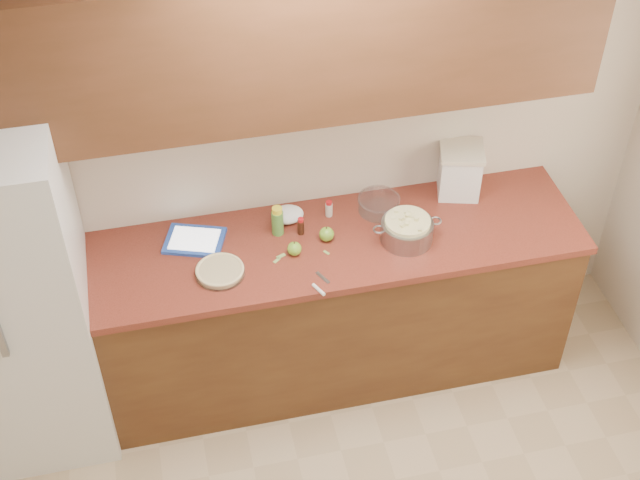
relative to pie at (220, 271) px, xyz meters
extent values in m
plane|color=white|center=(0.48, -1.36, 1.66)|extent=(3.60, 3.60, 0.00)
plane|color=beige|center=(0.48, 0.44, 0.36)|extent=(3.60, 0.00, 3.60)
cube|color=#563418|center=(0.48, 0.11, -0.50)|extent=(2.60, 0.65, 0.88)
cube|color=maroon|center=(0.48, 0.11, -0.04)|extent=(2.64, 0.68, 0.04)
cube|color=#542D19|center=(0.48, 0.27, 1.01)|extent=(2.60, 0.34, 0.70)
cube|color=silver|center=(-0.96, 0.08, -0.04)|extent=(0.70, 0.70, 1.80)
cylinder|color=silver|center=(0.00, 0.00, 0.00)|extent=(0.23, 0.23, 0.03)
cylinder|color=beige|center=(0.00, 0.00, 0.00)|extent=(0.21, 0.21, 0.03)
torus|color=beige|center=(0.00, 0.00, 0.01)|extent=(0.23, 0.23, 0.02)
cylinder|color=gray|center=(0.92, 0.04, 0.03)|extent=(0.25, 0.25, 0.11)
torus|color=gray|center=(0.78, 0.04, 0.07)|extent=(0.06, 0.06, 0.01)
torus|color=gray|center=(1.06, 0.04, 0.07)|extent=(0.06, 0.06, 0.01)
cylinder|color=beige|center=(0.92, 0.04, 0.05)|extent=(0.22, 0.22, 0.12)
cube|color=white|center=(1.28, 0.34, 0.10)|extent=(0.25, 0.25, 0.25)
cube|color=beige|center=(1.28, 0.34, 0.24)|extent=(0.27, 0.27, 0.02)
cube|color=#2346A8|center=(-0.09, 0.25, -0.01)|extent=(0.33, 0.29, 0.02)
cube|color=white|center=(-0.09, 0.25, 0.00)|extent=(0.27, 0.23, 0.00)
cube|color=gray|center=(0.46, -0.13, -0.02)|extent=(0.06, 0.09, 0.00)
cylinder|color=white|center=(0.42, -0.21, -0.01)|extent=(0.05, 0.08, 0.02)
cylinder|color=#4C8C38|center=(0.32, 0.22, 0.05)|extent=(0.06, 0.06, 0.13)
cylinder|color=yellow|center=(0.32, 0.22, 0.13)|extent=(0.05, 0.05, 0.03)
cylinder|color=beige|center=(0.59, 0.30, 0.02)|extent=(0.04, 0.04, 0.07)
cylinder|color=red|center=(0.59, 0.30, 0.06)|extent=(0.03, 0.03, 0.02)
cylinder|color=black|center=(0.43, 0.20, 0.02)|extent=(0.03, 0.03, 0.08)
cylinder|color=red|center=(0.43, 0.20, 0.07)|extent=(0.03, 0.03, 0.02)
cylinder|color=silver|center=(0.84, 0.28, 0.02)|extent=(0.20, 0.20, 0.08)
torus|color=silver|center=(0.84, 0.28, 0.05)|extent=(0.22, 0.22, 0.01)
ellipsoid|color=white|center=(0.38, 0.31, 0.01)|extent=(0.16, 0.13, 0.07)
sphere|color=#6BA128|center=(0.37, 0.06, 0.01)|extent=(0.07, 0.07, 0.07)
cylinder|color=#3F2D19|center=(0.37, 0.06, 0.06)|extent=(0.01, 0.01, 0.01)
sphere|color=#6BA128|center=(0.54, 0.12, 0.02)|extent=(0.07, 0.07, 0.07)
cylinder|color=#3F2D19|center=(0.54, 0.12, 0.06)|extent=(0.01, 0.01, 0.01)
cube|color=#8DAF55|center=(0.27, 0.03, -0.02)|extent=(0.04, 0.04, 0.00)
cube|color=#8DAF55|center=(0.30, 0.06, -0.02)|extent=(0.05, 0.03, 0.00)
cube|color=#8DAF55|center=(0.52, 0.03, -0.02)|extent=(0.03, 0.04, 0.00)
camera|label=1|loc=(-0.20, -2.99, 2.90)|focal=50.00mm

